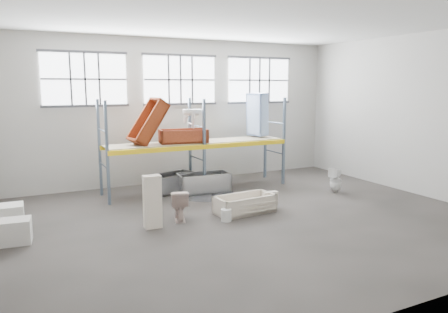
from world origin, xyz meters
TOP-DOWN VIEW (x-y plane):
  - floor at (0.00, 0.00)m, footprint 12.00×10.00m
  - ceiling at (0.00, 0.00)m, footprint 12.00×10.00m
  - wall_back at (0.00, 5.05)m, footprint 12.00×0.10m
  - wall_front at (0.00, -5.05)m, footprint 12.00×0.10m
  - wall_right at (6.05, 0.00)m, footprint 0.10×10.00m
  - window_left at (-3.20, 4.94)m, footprint 2.60×0.04m
  - window_mid at (0.00, 4.94)m, footprint 2.60×0.04m
  - window_right at (3.20, 4.94)m, footprint 2.60×0.04m
  - rack_upright_la at (-3.00, 2.90)m, footprint 0.08×0.08m
  - rack_upright_lb at (-3.00, 4.10)m, footprint 0.08×0.08m
  - rack_upright_ma at (0.00, 2.90)m, footprint 0.08×0.08m
  - rack_upright_mb at (0.00, 4.10)m, footprint 0.08×0.08m
  - rack_upright_ra at (3.00, 2.90)m, footprint 0.08×0.08m
  - rack_upright_rb at (3.00, 4.10)m, footprint 0.08×0.08m
  - rack_beam_front at (0.00, 2.90)m, footprint 6.00×0.10m
  - rack_beam_back at (0.00, 4.10)m, footprint 6.00×0.10m
  - shelf_deck at (0.00, 3.50)m, footprint 5.90×1.10m
  - wet_patch at (0.00, 2.70)m, footprint 1.80×1.80m
  - bathtub_beige at (0.13, 0.50)m, footprint 1.67×0.88m
  - cistern_spare at (0.99, 0.57)m, footprint 0.42×0.24m
  - sink_in_tub at (0.22, 0.59)m, footprint 0.48×0.48m
  - toilet_beige at (-1.68, 0.70)m, footprint 0.64×0.87m
  - cistern_tall at (-2.46, 0.41)m, footprint 0.43×0.29m
  - toilet_white at (3.82, 1.14)m, footprint 0.47×0.47m
  - steel_tub_left at (-0.88, 3.56)m, footprint 1.77×1.24m
  - steel_tub_right at (0.04, 3.09)m, footprint 1.73×0.93m
  - rust_tub_flat at (-0.51, 3.39)m, footprint 1.60×0.93m
  - rust_tub_tilted at (-1.60, 3.52)m, footprint 1.33×0.92m
  - sink_on_shelf at (-0.19, 3.32)m, footprint 0.82×0.71m
  - blue_tub_upright at (2.42, 3.73)m, footprint 0.63×0.79m
  - bucket at (-0.65, 0.06)m, footprint 0.30×0.30m
  - carton_near at (-5.44, 0.74)m, footprint 0.68×0.60m
  - carton_far at (-5.55, 2.16)m, footprint 0.63×0.63m

SIDE VIEW (x-z plane):
  - floor at x=0.00m, z-range -0.10..0.00m
  - wet_patch at x=0.00m, z-range 0.00..0.00m
  - bucket at x=-0.65m, z-range 0.00..0.31m
  - sink_in_tub at x=0.22m, z-range 0.09..0.23m
  - bathtub_beige at x=0.13m, z-range 0.00..0.48m
  - carton_far at x=-5.55m, z-range 0.00..0.51m
  - carton_near at x=-5.44m, z-range 0.00..0.53m
  - cistern_spare at x=0.99m, z-range 0.09..0.47m
  - steel_tub_left at x=-0.88m, z-range 0.00..0.59m
  - steel_tub_right at x=0.04m, z-range 0.00..0.61m
  - toilet_beige at x=-1.68m, z-range 0.00..0.80m
  - toilet_white at x=3.82m, z-range 0.00..0.82m
  - cistern_tall at x=-2.46m, z-range 0.00..1.29m
  - rack_upright_la at x=-3.00m, z-range 0.00..3.00m
  - rack_upright_lb at x=-3.00m, z-range 0.00..3.00m
  - rack_upright_ma at x=0.00m, z-range 0.00..3.00m
  - rack_upright_mb at x=0.00m, z-range 0.00..3.00m
  - rack_upright_ra at x=3.00m, z-range 0.00..3.00m
  - rack_upright_rb at x=3.00m, z-range 0.00..3.00m
  - rack_beam_front at x=0.00m, z-range 1.43..1.57m
  - rack_beam_back at x=0.00m, z-range 1.43..1.57m
  - shelf_deck at x=0.00m, z-range 1.57..1.59m
  - rust_tub_flat at x=-0.51m, z-range 1.61..2.03m
  - sink_on_shelf at x=-0.19m, z-range 1.79..2.40m
  - rust_tub_tilted at x=-1.60m, z-range 1.55..3.04m
  - blue_tub_upright at x=2.42m, z-range 1.65..3.14m
  - wall_back at x=0.00m, z-range 0.00..5.00m
  - wall_front at x=0.00m, z-range 0.00..5.00m
  - wall_right at x=6.05m, z-range 0.00..5.00m
  - window_left at x=-3.20m, z-range 2.80..4.40m
  - window_mid at x=0.00m, z-range 2.80..4.40m
  - window_right at x=3.20m, z-range 2.80..4.40m
  - ceiling at x=0.00m, z-range 5.00..5.10m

